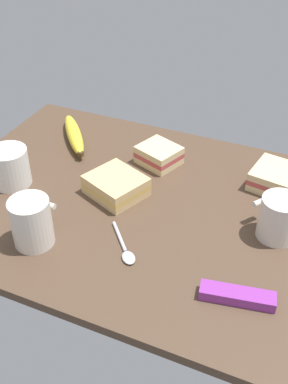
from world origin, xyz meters
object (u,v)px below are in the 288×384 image
at_px(coffee_mug_spare, 10,166).
at_px(sandwich_extra, 116,186).
at_px(sandwich_side, 159,155).
at_px(coffee_mug_black, 32,222).
at_px(sandwich_main, 279,179).
at_px(banana, 74,135).
at_px(snack_bar, 237,296).
at_px(spoon, 125,249).
at_px(coffee_mug_milky, 279,217).

bearing_deg(coffee_mug_spare, sandwich_extra, -166.20).
bearing_deg(sandwich_side, coffee_mug_black, 71.99).
bearing_deg(sandwich_main, sandwich_extra, 27.55).
relative_size(banana, snack_bar, 1.42).
distance_m(coffee_mug_black, spoon, 0.18).
bearing_deg(banana, snack_bar, 146.24).
relative_size(sandwich_main, spoon, 1.28).
height_order(coffee_mug_black, sandwich_side, coffee_mug_black).
bearing_deg(sandwich_side, snack_bar, 129.68).
bearing_deg(spoon, sandwich_main, -125.03).
relative_size(sandwich_main, sandwich_extra, 0.90).
bearing_deg(coffee_mug_black, coffee_mug_milky, -154.19).
xyz_separation_m(coffee_mug_black, banana, (0.12, -0.36, -0.03)).
xyz_separation_m(sandwich_main, sandwich_side, (0.28, 0.02, -0.00)).
distance_m(coffee_mug_milky, sandwich_side, 0.34).
bearing_deg(banana, sandwich_main, -179.26).
bearing_deg(coffee_mug_black, banana, -71.10).
bearing_deg(spoon, sandwich_extra, -58.46).
distance_m(sandwich_main, sandwich_side, 0.28).
bearing_deg(sandwich_main, coffee_mug_spare, 22.07).
bearing_deg(banana, sandwich_side, 177.82).
bearing_deg(sandwich_extra, coffee_mug_spare, 13.80).
xyz_separation_m(coffee_mug_spare, sandwich_side, (-0.27, -0.21, -0.02)).
bearing_deg(sandwich_side, sandwich_main, -176.79).
bearing_deg(coffee_mug_spare, coffee_mug_milky, -174.05).
bearing_deg(coffee_mug_milky, sandwich_extra, 0.50).
relative_size(sandwich_extra, banana, 0.80).
distance_m(sandwich_extra, spoon, 0.18).
distance_m(coffee_mug_spare, sandwich_extra, 0.24).
bearing_deg(sandwich_side, coffee_mug_milky, 154.22).
relative_size(coffee_mug_milky, sandwich_extra, 0.66).
bearing_deg(banana, spoon, 133.06).
height_order(coffee_mug_milky, coffee_mug_spare, coffee_mug_milky).
distance_m(sandwich_main, banana, 0.52).
distance_m(coffee_mug_milky, sandwich_extra, 0.35).
relative_size(coffee_mug_black, banana, 0.54).
xyz_separation_m(coffee_mug_milky, snack_bar, (0.03, 0.19, -0.04)).
bearing_deg(coffee_mug_milky, sandwich_side, -25.78).
xyz_separation_m(sandwich_main, banana, (0.52, 0.01, -0.00)).
xyz_separation_m(coffee_mug_black, coffee_mug_spare, (0.16, -0.14, -0.01)).
relative_size(banana, spoon, 1.77).
relative_size(coffee_mug_black, sandwich_side, 0.87).
relative_size(sandwich_extra, spoon, 1.42).
bearing_deg(spoon, coffee_mug_spare, -16.51).
bearing_deg(coffee_mug_spare, coffee_mug_black, 137.65).
bearing_deg(coffee_mug_black, sandwich_extra, -110.67).
height_order(sandwich_main, sandwich_extra, same).
bearing_deg(snack_bar, coffee_mug_spare, -23.33).
relative_size(coffee_mug_spare, sandwich_extra, 0.75).
bearing_deg(sandwich_main, snack_bar, 89.66).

